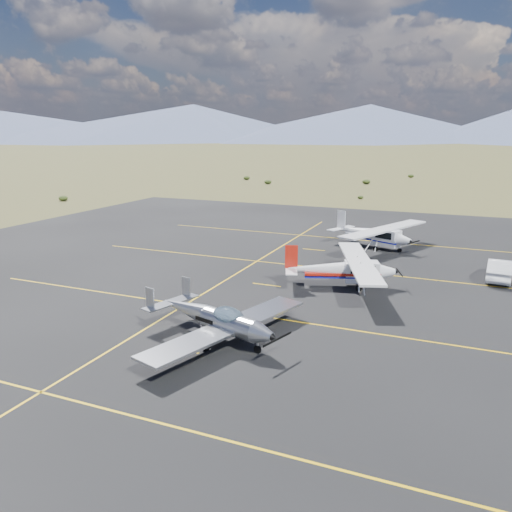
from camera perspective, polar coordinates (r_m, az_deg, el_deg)
The scene contains 6 objects.
ground at distance 25.65m, azimuth 1.29°, elevation -8.75°, with size 1600.00×1600.00×0.00m, color #383D1C.
apron at distance 31.85m, azimuth 5.94°, elevation -4.20°, with size 72.00×72.00×0.02m, color black.
aircraft_low_wing at distance 24.55m, azimuth -4.45°, elevation -7.20°, with size 7.48×10.15×2.22m.
aircraft_cessna at distance 33.09m, azimuth 9.80°, elevation -1.43°, with size 7.55×10.63×2.74m.
aircraft_plain at distance 44.82m, azimuth 13.25°, elevation 2.55°, with size 8.20×10.97×2.87m.
sedan at distance 38.05m, azimuth 26.07°, elevation -1.40°, with size 1.53×4.37×1.44m, color white.
Camera 1 is at (8.63, -22.00, 9.96)m, focal length 35.00 mm.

